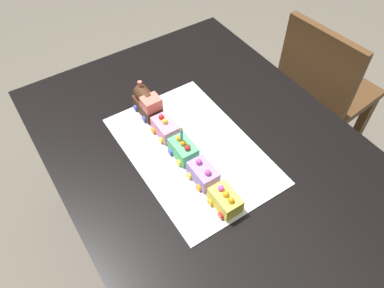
# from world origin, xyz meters

# --- Properties ---
(ground_plane) EXTENTS (8.00, 8.00, 0.00)m
(ground_plane) POSITION_xyz_m (0.00, 0.00, 0.00)
(ground_plane) COLOR #6B6054
(dining_table) EXTENTS (1.40, 1.00, 0.74)m
(dining_table) POSITION_xyz_m (0.00, 0.00, 0.63)
(dining_table) COLOR black
(dining_table) RESTS_ON ground
(chair) EXTENTS (0.44, 0.44, 0.86)m
(chair) POSITION_xyz_m (-0.19, 0.83, 0.47)
(chair) COLOR brown
(chair) RESTS_ON ground
(cake_board) EXTENTS (0.60, 0.40, 0.00)m
(cake_board) POSITION_xyz_m (-0.05, -0.05, 0.74)
(cake_board) COLOR silver
(cake_board) RESTS_ON dining_table
(cake_locomotive) EXTENTS (0.14, 0.08, 0.12)m
(cake_locomotive) POSITION_xyz_m (-0.29, -0.09, 0.79)
(cake_locomotive) COLOR #472816
(cake_locomotive) RESTS_ON cake_board
(cake_car_gondola_bubblegum) EXTENTS (0.10, 0.08, 0.07)m
(cake_car_gondola_bubblegum) POSITION_xyz_m (-0.16, -0.09, 0.77)
(cake_car_gondola_bubblegum) COLOR pink
(cake_car_gondola_bubblegum) RESTS_ON cake_board
(cake_car_tanker_mint_green) EXTENTS (0.10, 0.08, 0.07)m
(cake_car_tanker_mint_green) POSITION_xyz_m (-0.04, -0.09, 0.77)
(cake_car_tanker_mint_green) COLOR #59CC7A
(cake_car_tanker_mint_green) RESTS_ON cake_board
(cake_car_hopper_lavender) EXTENTS (0.10, 0.08, 0.07)m
(cake_car_hopper_lavender) POSITION_xyz_m (0.07, -0.09, 0.77)
(cake_car_hopper_lavender) COLOR #AD84E0
(cake_car_hopper_lavender) RESTS_ON cake_board
(cake_car_caboose_lemon) EXTENTS (0.10, 0.08, 0.07)m
(cake_car_caboose_lemon) POSITION_xyz_m (0.19, -0.09, 0.77)
(cake_car_caboose_lemon) COLOR #F4E04C
(cake_car_caboose_lemon) RESTS_ON cake_board
(birthday_candle) EXTENTS (0.01, 0.01, 0.06)m
(birthday_candle) POSITION_xyz_m (-0.05, -0.09, 0.85)
(birthday_candle) COLOR #4CA5E5
(birthday_candle) RESTS_ON cake_car_tanker_mint_green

